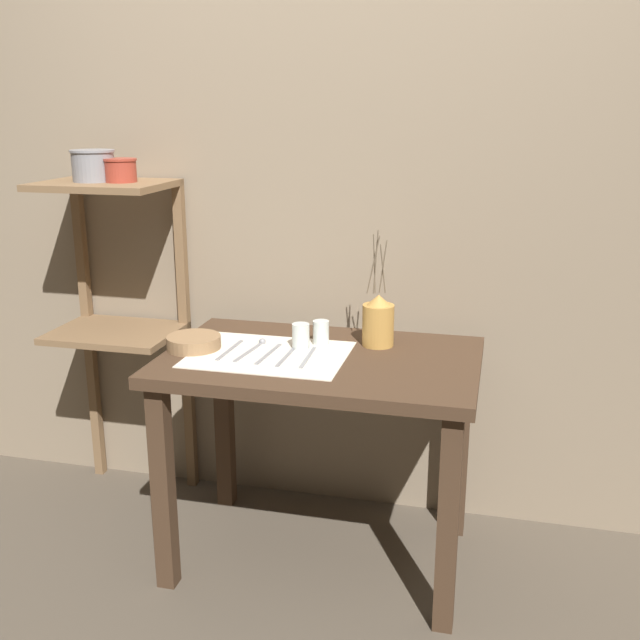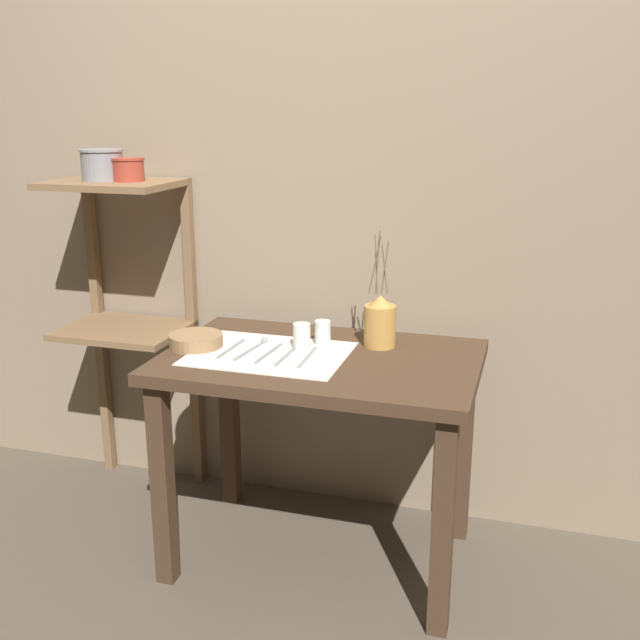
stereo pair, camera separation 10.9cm
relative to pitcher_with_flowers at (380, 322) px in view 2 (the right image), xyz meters
The scene contains 16 objects.
ground_plane 0.85m from the pitcher_with_flowers, 136.43° to the right, with size 12.00×12.00×0.00m, color brown.
stone_wall_back 0.50m from the pitcher_with_flowers, 119.20° to the left, with size 7.00×0.06×2.40m.
wooden_table 0.30m from the pitcher_with_flowers, 136.43° to the right, with size 1.02×0.66×0.74m.
wooden_shelf_unit 1.02m from the pitcher_with_flowers, behind, with size 0.46×0.35×1.26m.
linen_cloth 0.38m from the pitcher_with_flowers, 150.45° to the right, with size 0.50×0.38×0.00m.
pitcher_with_flowers is the anchor object (origin of this frame).
wooden_bowl 0.62m from the pitcher_with_flowers, 162.53° to the right, with size 0.18×0.18×0.04m.
glass_tumbler_near 0.26m from the pitcher_with_flowers, 156.78° to the right, with size 0.06×0.06×0.08m.
glass_tumbler_far 0.20m from the pitcher_with_flowers, 168.26° to the right, with size 0.05×0.05×0.08m.
knife_center 0.50m from the pitcher_with_flowers, 158.42° to the right, with size 0.02×0.21×0.00m.
spoon_inner 0.41m from the pitcher_with_flowers, 162.14° to the right, with size 0.04×0.22×0.02m.
fork_inner 0.38m from the pitcher_with_flowers, 149.63° to the right, with size 0.03×0.21×0.00m.
spoon_outer 0.30m from the pitcher_with_flowers, 152.90° to the right, with size 0.02×0.22×0.02m.
fork_outer 0.28m from the pitcher_with_flowers, 135.38° to the right, with size 0.02×0.21×0.00m.
metal_pot_large 1.16m from the pitcher_with_flowers, behind, with size 0.16×0.16×0.11m.
metal_pot_small 1.06m from the pitcher_with_flowers, behind, with size 0.12×0.12×0.08m.
Camera 2 is at (0.65, -2.19, 1.52)m, focal length 42.00 mm.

